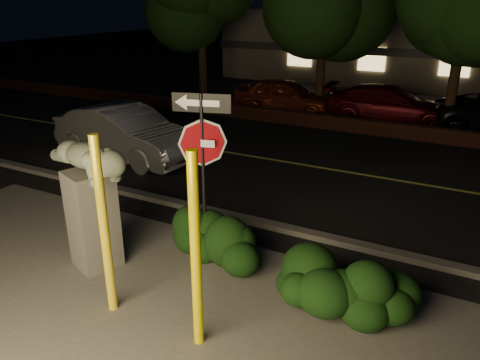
% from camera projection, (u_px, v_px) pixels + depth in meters
% --- Properties ---
extents(ground, '(90.00, 90.00, 0.00)m').
position_uv_depth(ground, '(357.00, 143.00, 15.83)').
color(ground, black).
rests_on(ground, ground).
extents(patio, '(14.00, 6.00, 0.02)m').
position_uv_depth(patio, '(160.00, 336.00, 6.77)').
color(patio, '#4C4944').
rests_on(patio, ground).
extents(road, '(80.00, 8.00, 0.01)m').
position_uv_depth(road, '(330.00, 169.00, 13.36)').
color(road, black).
rests_on(road, ground).
extents(lane_marking, '(80.00, 0.12, 0.00)m').
position_uv_depth(lane_marking, '(330.00, 169.00, 13.36)').
color(lane_marking, '#B4AB48').
rests_on(lane_marking, road).
extents(curb, '(80.00, 0.25, 0.12)m').
position_uv_depth(curb, '(271.00, 225.00, 9.97)').
color(curb, '#4C4944').
rests_on(curb, ground).
extents(brick_wall, '(40.00, 0.35, 0.50)m').
position_uv_depth(brick_wall, '(367.00, 127.00, 16.81)').
color(brick_wall, '#3E1D14').
rests_on(brick_wall, ground).
extents(parking_lot, '(40.00, 12.00, 0.01)m').
position_uv_depth(parking_lot, '(397.00, 104.00, 21.59)').
color(parking_lot, black).
rests_on(parking_lot, ground).
extents(building, '(22.00, 10.20, 4.00)m').
position_uv_depth(building, '(427.00, 45.00, 27.44)').
color(building, '#71655A').
rests_on(building, ground).
extents(yellow_pole_left, '(0.14, 0.14, 2.86)m').
position_uv_depth(yellow_pole_left, '(104.00, 228.00, 6.88)').
color(yellow_pole_left, yellow).
rests_on(yellow_pole_left, ground).
extents(yellow_pole_right, '(0.14, 0.14, 2.88)m').
position_uv_depth(yellow_pole_right, '(196.00, 254.00, 6.15)').
color(yellow_pole_right, '#FFE401').
rests_on(yellow_pole_right, ground).
extents(signpost, '(1.01, 0.33, 3.07)m').
position_uv_depth(signpost, '(202.00, 143.00, 8.26)').
color(signpost, black).
rests_on(signpost, ground).
extents(sculpture, '(2.24, 1.31, 2.44)m').
position_uv_depth(sculpture, '(90.00, 190.00, 8.05)').
color(sculpture, '#4C4944').
rests_on(sculpture, ground).
extents(hedge_center, '(2.24, 1.68, 1.05)m').
position_uv_depth(hedge_center, '(216.00, 237.00, 8.50)').
color(hedge_center, black).
rests_on(hedge_center, ground).
extents(hedge_right, '(1.95, 1.47, 1.14)m').
position_uv_depth(hedge_right, '(327.00, 284.00, 7.03)').
color(hedge_right, black).
rests_on(hedge_right, ground).
extents(hedge_far_right, '(1.53, 1.08, 0.99)m').
position_uv_depth(hedge_far_right, '(373.00, 290.00, 7.01)').
color(hedge_far_right, black).
rests_on(hedge_far_right, ground).
extents(silver_sedan, '(5.01, 2.29, 1.59)m').
position_uv_depth(silver_sedan, '(125.00, 133.00, 14.04)').
color(silver_sedan, silver).
rests_on(silver_sedan, ground).
extents(parked_car_red, '(4.42, 2.09, 1.46)m').
position_uv_depth(parked_car_red, '(285.00, 96.00, 19.66)').
color(parked_car_red, maroon).
rests_on(parked_car_red, ground).
extents(parked_car_darkred, '(5.15, 2.52, 1.44)m').
position_uv_depth(parked_car_darkred, '(389.00, 105.00, 18.11)').
color(parked_car_darkred, '#47060E').
rests_on(parked_car_darkred, ground).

